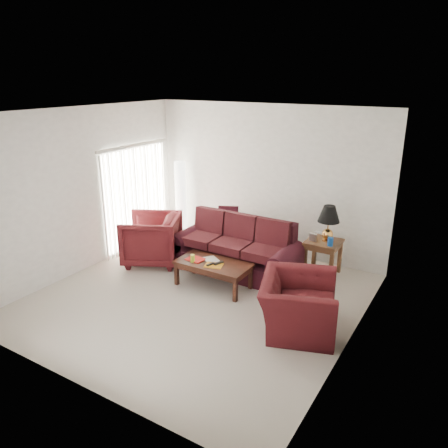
% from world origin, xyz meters
% --- Properties ---
extents(floor, '(5.00, 5.00, 0.00)m').
position_xyz_m(floor, '(0.00, 0.00, 0.00)').
color(floor, '#BDB4A1').
rests_on(floor, ground).
extents(blinds, '(0.10, 2.00, 2.16)m').
position_xyz_m(blinds, '(-2.42, 1.30, 1.08)').
color(blinds, silver).
rests_on(blinds, ground).
extents(sofa, '(2.47, 1.16, 0.99)m').
position_xyz_m(sofa, '(-0.01, 1.24, 0.50)').
color(sofa, black).
rests_on(sofa, ground).
extents(throw_pillow, '(0.46, 0.35, 0.43)m').
position_xyz_m(throw_pillow, '(-0.65, 2.09, 0.75)').
color(throw_pillow, black).
rests_on(throw_pillow, sofa).
extents(end_table, '(0.62, 0.62, 0.66)m').
position_xyz_m(end_table, '(1.45, 1.96, 0.33)').
color(end_table, '#4B331A').
rests_on(end_table, ground).
extents(table_lamp, '(0.49, 0.49, 0.66)m').
position_xyz_m(table_lamp, '(1.49, 1.99, 0.99)').
color(table_lamp, gold).
rests_on(table_lamp, end_table).
extents(clock, '(0.14, 0.08, 0.14)m').
position_xyz_m(clock, '(1.27, 1.86, 0.73)').
color(clock, silver).
rests_on(clock, end_table).
extents(blue_canister, '(0.12, 0.12, 0.15)m').
position_xyz_m(blue_canister, '(1.62, 1.78, 0.74)').
color(blue_canister, blue).
rests_on(blue_canister, end_table).
extents(picture_frame, '(0.13, 0.16, 0.05)m').
position_xyz_m(picture_frame, '(1.26, 2.14, 0.73)').
color(picture_frame, silver).
rests_on(picture_frame, end_table).
extents(floor_lamp, '(0.37, 0.37, 1.76)m').
position_xyz_m(floor_lamp, '(-1.94, 2.20, 0.88)').
color(floor_lamp, white).
rests_on(floor_lamp, ground).
extents(armchair_left, '(1.41, 1.40, 0.97)m').
position_xyz_m(armchair_left, '(-1.60, 0.76, 0.48)').
color(armchair_left, '#420F12').
rests_on(armchair_left, ground).
extents(armchair_right, '(1.38, 1.48, 0.78)m').
position_xyz_m(armchair_right, '(1.76, 0.00, 0.39)').
color(armchair_right, '#3B0D11').
rests_on(armchair_right, ground).
extents(coffee_table, '(1.33, 0.72, 0.45)m').
position_xyz_m(coffee_table, '(0.00, 0.49, 0.23)').
color(coffee_table, black).
rests_on(coffee_table, ground).
extents(magazine_red, '(0.33, 0.25, 0.02)m').
position_xyz_m(magazine_red, '(-0.33, 0.44, 0.46)').
color(magazine_red, red).
rests_on(magazine_red, coffee_table).
extents(magazine_white, '(0.36, 0.33, 0.02)m').
position_xyz_m(magazine_white, '(-0.09, 0.57, 0.46)').
color(magazine_white, beige).
rests_on(magazine_white, coffee_table).
extents(magazine_orange, '(0.34, 0.29, 0.02)m').
position_xyz_m(magazine_orange, '(0.08, 0.39, 0.46)').
color(magazine_orange, orange).
rests_on(magazine_orange, coffee_table).
extents(remote_a, '(0.08, 0.17, 0.02)m').
position_xyz_m(remote_a, '(0.02, 0.37, 0.48)').
color(remote_a, black).
rests_on(remote_a, coffee_table).
extents(remote_b, '(0.11, 0.20, 0.02)m').
position_xyz_m(remote_b, '(0.12, 0.47, 0.48)').
color(remote_b, black).
rests_on(remote_b, coffee_table).
extents(yellow_glass, '(0.08, 0.08, 0.13)m').
position_xyz_m(yellow_glass, '(-0.32, 0.34, 0.52)').
color(yellow_glass, gold).
rests_on(yellow_glass, coffee_table).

